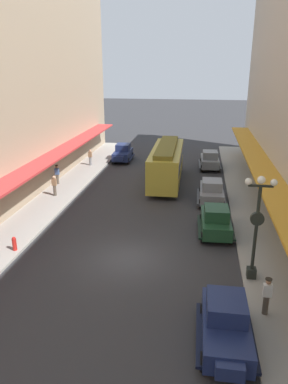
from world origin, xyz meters
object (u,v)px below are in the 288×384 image
(fire_hydrant, at_px, (14,243))
(parked_car_0, at_px, (210,159))
(lamp_post_with_clock, at_px, (257,224))
(pedestrian_4, at_px, (54,186))
(parked_car_1, at_px, (216,220))
(pedestrian_2, at_px, (57,174))
(pedestrian_0, at_px, (90,157))
(pedestrian_1, at_px, (267,296))
(parked_car_3, at_px, (226,323))
(parked_car_2, at_px, (212,191))
(streetcar, at_px, (167,162))
(parked_car_4, at_px, (123,152))

(fire_hydrant, bearing_deg, parked_car_0, 60.85)
(lamp_post_with_clock, height_order, pedestrian_4, lamp_post_with_clock)
(parked_car_0, xyz_separation_m, lamp_post_with_clock, (1.75, -20.56, 2.04))
(pedestrian_4, bearing_deg, parked_car_0, 41.09)
(parked_car_1, bearing_deg, pedestrian_2, 149.62)
(lamp_post_with_clock, bearing_deg, parked_car_0, 94.87)
(pedestrian_0, height_order, pedestrian_1, pedestrian_1)
(parked_car_3, bearing_deg, parked_car_2, 90.94)
(parked_car_0, height_order, pedestrian_4, parked_car_0)
(streetcar, height_order, pedestrian_0, streetcar)
(parked_car_1, distance_m, fire_hydrant, 11.92)
(parked_car_3, xyz_separation_m, pedestrian_0, (-12.44, 24.10, 0.05))
(streetcar, height_order, pedestrian_4, streetcar)
(parked_car_0, bearing_deg, parked_car_2, -90.01)
(pedestrian_0, bearing_deg, parked_car_2, -35.92)
(pedestrian_0, distance_m, pedestrian_1, 26.36)
(parked_car_0, height_order, streetcar, streetcar)
(parked_car_1, bearing_deg, fire_hydrant, -159.38)
(streetcar, relative_size, pedestrian_2, 5.77)
(parked_car_3, bearing_deg, pedestrian_2, 127.47)
(parked_car_1, relative_size, streetcar, 0.45)
(streetcar, distance_m, pedestrian_2, 9.59)
(parked_car_3, height_order, lamp_post_with_clock, lamp_post_with_clock)
(parked_car_0, height_order, parked_car_3, same)
(parked_car_3, xyz_separation_m, parked_car_4, (-9.61, 26.95, 0.00))
(pedestrian_0, bearing_deg, pedestrian_2, -98.48)
(parked_car_3, bearing_deg, fire_hydrant, 153.94)
(lamp_post_with_clock, distance_m, pedestrian_4, 17.25)
(streetcar, xyz_separation_m, pedestrian_2, (-9.30, -2.17, -0.89))
(pedestrian_1, xyz_separation_m, pedestrian_4, (-14.23, 12.67, -0.02))
(parked_car_4, distance_m, pedestrian_2, 10.18)
(parked_car_4, xyz_separation_m, pedestrian_4, (-2.88, -12.40, 0.05))
(parked_car_1, height_order, parked_car_4, same)
(parked_car_3, height_order, pedestrian_2, parked_car_3)
(parked_car_2, xyz_separation_m, pedestrian_0, (-12.19, 8.83, 0.05))
(parked_car_0, distance_m, pedestrian_0, 12.24)
(lamp_post_with_clock, relative_size, pedestrian_2, 3.09)
(parked_car_2, xyz_separation_m, parked_car_4, (-9.36, 11.68, 0.00))
(parked_car_3, xyz_separation_m, fire_hydrant, (-11.25, 5.50, -0.38))
(parked_car_0, relative_size, parked_car_4, 1.00)
(parked_car_0, relative_size, pedestrian_2, 2.58)
(parked_car_3, distance_m, pedestrian_0, 27.12)
(fire_hydrant, bearing_deg, pedestrian_1, -15.59)
(fire_hydrant, bearing_deg, parked_car_1, 20.62)
(fire_hydrant, distance_m, pedestrian_1, 13.49)
(parked_car_2, distance_m, lamp_post_with_clock, 10.95)
(pedestrian_1, height_order, pedestrian_2, same)
(parked_car_0, height_order, pedestrian_2, parked_car_0)
(parked_car_0, distance_m, fire_hydrant, 22.58)
(parked_car_1, relative_size, pedestrian_0, 2.63)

